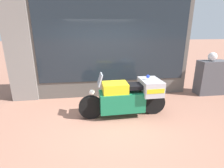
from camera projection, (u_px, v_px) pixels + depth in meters
The scene contains 6 objects.
ground_plane at pixel (110, 123), 4.28m from camera, with size 60.00×60.00×0.00m, color #9E6B56.
shop_building at pixel (91, 39), 5.54m from camera, with size 5.80×0.55×3.74m.
window_display at pixel (112, 80), 6.09m from camera, with size 4.57×0.30×2.05m.
paramedic_motorcycle at pixel (128, 96), 4.51m from camera, with size 2.29×0.74×1.17m.
utility_cabinet at pixel (211, 78), 6.04m from camera, with size 0.96×0.46×1.18m, color #4C4C51.
white_helmet at pixel (213, 57), 5.77m from camera, with size 0.29×0.29×0.29m, color white.
Camera 1 is at (-0.49, -3.75, 2.23)m, focal length 28.00 mm.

